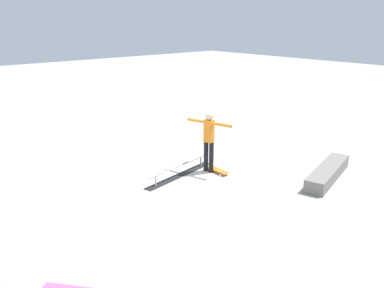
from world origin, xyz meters
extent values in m
plane|color=#ADA89E|center=(0.00, 0.00, 0.00)|extent=(60.00, 60.00, 0.00)
cube|color=black|center=(-0.51, -0.44, 0.01)|extent=(2.44, 0.66, 0.01)
cylinder|color=#B7B7BC|center=(-1.41, -0.59, 0.14)|extent=(0.04, 0.04, 0.29)
cylinder|color=#B7B7BC|center=(0.39, -0.28, 0.14)|extent=(0.04, 0.04, 0.29)
cylinder|color=#B7B7BC|center=(-0.51, -0.44, 0.29)|extent=(2.25, 0.45, 0.05)
cube|color=gray|center=(-3.28, 2.25, 0.16)|extent=(2.48, 1.12, 0.33)
cylinder|color=black|center=(-1.27, -0.23, 0.42)|extent=(0.15, 0.15, 0.85)
cylinder|color=black|center=(-1.31, -0.07, 0.42)|extent=(0.15, 0.15, 0.85)
cube|color=orange|center=(-1.29, -0.15, 1.15)|extent=(0.24, 0.26, 0.60)
sphere|color=beige|center=(-1.29, -0.15, 1.56)|extent=(0.23, 0.23, 0.23)
cylinder|color=orange|center=(-1.19, -0.53, 1.37)|extent=(0.22, 0.57, 0.08)
cylinder|color=orange|center=(-1.39, 0.23, 1.37)|extent=(0.22, 0.57, 0.08)
cube|color=orange|center=(-1.42, 0.03, 0.08)|extent=(0.21, 0.80, 0.02)
cylinder|color=white|center=(-1.31, -0.25, 0.03)|extent=(0.03, 0.05, 0.05)
cylinder|color=white|center=(-1.54, -0.24, 0.03)|extent=(0.03, 0.05, 0.05)
cylinder|color=white|center=(-1.30, 0.30, 0.03)|extent=(0.03, 0.05, 0.05)
cylinder|color=white|center=(-1.53, 0.30, 0.03)|extent=(0.03, 0.05, 0.05)
cylinder|color=white|center=(3.86, 1.84, 0.03)|extent=(0.06, 0.06, 0.05)
camera|label=1|loc=(5.69, 7.18, 4.00)|focal=37.31mm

